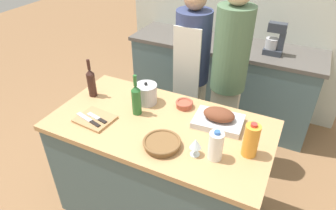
% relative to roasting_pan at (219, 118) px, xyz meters
% --- Properties ---
extents(ground_plane, '(12.00, 12.00, 0.00)m').
position_rel_roasting_pan_xyz_m(ground_plane, '(-0.37, -0.17, -0.95)').
color(ground_plane, '#8E6642').
extents(kitchen_island, '(1.56, 0.83, 0.90)m').
position_rel_roasting_pan_xyz_m(kitchen_island, '(-0.37, -0.17, -0.50)').
color(kitchen_island, '#4C666B').
rests_on(kitchen_island, ground_plane).
extents(back_counter, '(2.08, 0.60, 0.93)m').
position_rel_roasting_pan_xyz_m(back_counter, '(-0.37, 1.35, -0.48)').
color(back_counter, '#4C666B').
rests_on(back_counter, ground_plane).
extents(back_wall, '(2.58, 0.10, 2.55)m').
position_rel_roasting_pan_xyz_m(back_wall, '(-0.37, 1.70, 0.33)').
color(back_wall, silver).
rests_on(back_wall, ground_plane).
extents(roasting_pan, '(0.35, 0.26, 0.12)m').
position_rel_roasting_pan_xyz_m(roasting_pan, '(0.00, 0.00, 0.00)').
color(roasting_pan, '#BCBCC1').
rests_on(roasting_pan, kitchen_island).
extents(wicker_basket, '(0.24, 0.24, 0.05)m').
position_rel_roasting_pan_xyz_m(wicker_basket, '(-0.25, -0.38, -0.02)').
color(wicker_basket, brown).
rests_on(wicker_basket, kitchen_island).
extents(cutting_board, '(0.27, 0.23, 0.02)m').
position_rel_roasting_pan_xyz_m(cutting_board, '(-0.80, -0.34, -0.04)').
color(cutting_board, '#AD7F51').
rests_on(cutting_board, kitchen_island).
extents(stock_pot, '(0.17, 0.17, 0.18)m').
position_rel_roasting_pan_xyz_m(stock_pot, '(-0.59, 0.02, 0.03)').
color(stock_pot, '#B7B7BC').
rests_on(stock_pot, kitchen_island).
extents(mixing_bowl, '(0.13, 0.13, 0.05)m').
position_rel_roasting_pan_xyz_m(mixing_bowl, '(-0.30, 0.09, -0.02)').
color(mixing_bowl, '#A84C38').
rests_on(mixing_bowl, kitchen_island).
extents(juice_jug, '(0.09, 0.09, 0.23)m').
position_rel_roasting_pan_xyz_m(juice_jug, '(0.26, -0.21, 0.06)').
color(juice_jug, orange).
rests_on(juice_jug, kitchen_island).
extents(milk_jug, '(0.09, 0.09, 0.20)m').
position_rel_roasting_pan_xyz_m(milk_jug, '(0.09, -0.33, 0.05)').
color(milk_jug, white).
rests_on(milk_jug, kitchen_island).
extents(wine_bottle_green, '(0.07, 0.07, 0.31)m').
position_rel_roasting_pan_xyz_m(wine_bottle_green, '(-0.58, -0.14, 0.08)').
color(wine_bottle_green, '#28662D').
rests_on(wine_bottle_green, kitchen_island).
extents(wine_bottle_dark, '(0.06, 0.06, 0.31)m').
position_rel_roasting_pan_xyz_m(wine_bottle_dark, '(-1.02, -0.08, 0.08)').
color(wine_bottle_dark, '#381E19').
rests_on(wine_bottle_dark, kitchen_island).
extents(wine_glass_left, '(0.07, 0.07, 0.12)m').
position_rel_roasting_pan_xyz_m(wine_glass_left, '(-0.03, -0.36, 0.04)').
color(wine_glass_left, silver).
rests_on(wine_glass_left, kitchen_island).
extents(knife_chef, '(0.24, 0.09, 0.01)m').
position_rel_roasting_pan_xyz_m(knife_chef, '(-0.82, -0.38, -0.03)').
color(knife_chef, '#B7B7BC').
rests_on(knife_chef, cutting_board).
extents(knife_paring, '(0.19, 0.07, 0.01)m').
position_rel_roasting_pan_xyz_m(knife_paring, '(-0.78, -0.34, -0.03)').
color(knife_paring, '#B7B7BC').
rests_on(knife_paring, cutting_board).
extents(stand_mixer, '(0.18, 0.14, 0.32)m').
position_rel_roasting_pan_xyz_m(stand_mixer, '(0.14, 1.30, 0.12)').
color(stand_mixer, '#333842').
rests_on(stand_mixer, back_counter).
extents(condiment_bottle_tall, '(0.07, 0.07, 0.21)m').
position_rel_roasting_pan_xyz_m(condiment_bottle_tall, '(-0.62, 1.24, 0.08)').
color(condiment_bottle_tall, '#332D28').
rests_on(condiment_bottle_tall, back_counter).
extents(condiment_bottle_short, '(0.05, 0.05, 0.15)m').
position_rel_roasting_pan_xyz_m(condiment_bottle_short, '(-0.66, 1.48, 0.05)').
color(condiment_bottle_short, '#B28E2D').
rests_on(condiment_bottle_short, back_counter).
extents(person_cook_aproned, '(0.32, 0.32, 1.64)m').
position_rel_roasting_pan_xyz_m(person_cook_aproned, '(-0.48, 0.69, -0.04)').
color(person_cook_aproned, beige).
rests_on(person_cook_aproned, ground_plane).
extents(person_cook_guest, '(0.30, 0.30, 1.76)m').
position_rel_roasting_pan_xyz_m(person_cook_guest, '(-0.11, 0.61, 0.04)').
color(person_cook_guest, beige).
rests_on(person_cook_guest, ground_plane).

